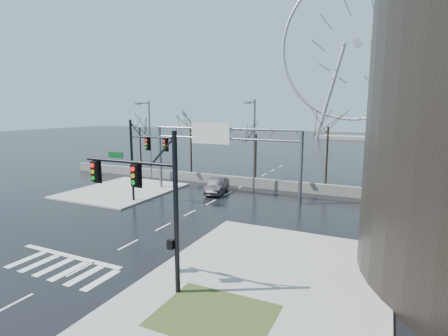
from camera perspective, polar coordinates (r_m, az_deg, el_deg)
The scene contains 18 objects.
ground at distance 24.78m, azimuth -15.35°, elevation -11.98°, with size 260.00×260.00×0.00m, color black.
sidewalk_right_ext at distance 21.91m, azimuth 9.44°, elevation -14.48°, with size 12.00×10.00×0.15m, color gray.
sidewalk_far at distance 40.37m, azimuth -16.18°, elevation -3.53°, with size 10.00×12.00×0.15m, color gray.
grass_strip at distance 16.39m, azimuth -1.59°, elevation -22.90°, with size 5.00×4.00×0.02m, color #2B3717.
barrier_wall at distance 41.20m, azimuth 2.98°, elevation -2.23°, with size 52.00×0.50×1.10m, color slate.
signal_mast_near at distance 17.21m, azimuth -11.76°, elevation -4.36°, with size 5.52×0.41×8.00m.
signal_mast_far at distance 33.99m, azimuth -13.43°, elevation 2.33°, with size 4.72×0.41×8.00m.
sign_gantry at distance 36.08m, azimuth -0.57°, elevation 3.56°, with size 16.36×0.40×7.60m.
streetlight_left at distance 44.87m, azimuth -12.27°, elevation 5.42°, with size 0.50×2.55×10.00m.
streetlight_mid at distance 38.01m, azimuth 4.79°, elevation 4.90°, with size 0.50×2.55×10.00m.
streetlight_right at distance 35.63m, azimuth 23.20°, elevation 3.85°, with size 0.50×2.55×10.00m.
tree_far_left at distance 53.17m, azimuth -13.58°, elevation 5.65°, with size 3.50×3.50×7.00m.
tree_left at distance 47.59m, azimuth -5.45°, elevation 5.93°, with size 3.75×3.75×7.50m.
tree_center at distance 44.69m, azimuth 5.24°, elevation 4.66°, with size 3.25×3.25×6.50m.
tree_right at distance 41.39m, azimuth 16.60°, elevation 5.37°, with size 3.90×3.90×7.80m.
tree_far_right at distance 41.50m, azimuth 27.64°, elevation 3.58°, with size 3.40×3.40×6.80m.
ferris_wheel at distance 114.09m, azimuth 20.87°, elevation 17.61°, with size 45.00×6.00×50.91m.
car at distance 37.74m, azimuth -1.14°, elevation -2.95°, with size 1.66×4.76×1.57m, color black.
Camera 1 is at (15.29, -17.32, 8.95)m, focal length 28.00 mm.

